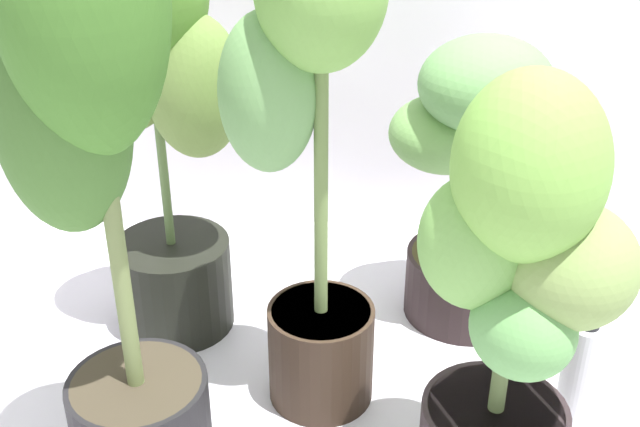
# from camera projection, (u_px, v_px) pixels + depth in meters

# --- Properties ---
(potted_plant_back_right) EXTENTS (0.44, 0.39, 0.65)m
(potted_plant_back_right) POSITION_uv_depth(u_px,v_px,m) (468.00, 170.00, 1.70)
(potted_plant_back_right) COLOR black
(potted_plant_back_right) RESTS_ON ground
(potted_plant_front_right) EXTENTS (0.35, 0.30, 0.76)m
(potted_plant_front_right) POSITION_uv_depth(u_px,v_px,m) (517.00, 285.00, 1.21)
(potted_plant_front_right) COLOR #2A2023
(potted_plant_front_right) RESTS_ON ground
(potted_plant_front_left) EXTENTS (0.32, 0.32, 1.10)m
(potted_plant_front_left) POSITION_uv_depth(u_px,v_px,m) (95.00, 158.00, 1.14)
(potted_plant_front_left) COLOR black
(potted_plant_front_left) RESTS_ON ground
(potted_plant_back_left) EXTENTS (0.38, 0.28, 0.94)m
(potted_plant_back_left) POSITION_uv_depth(u_px,v_px,m) (156.00, 101.00, 1.58)
(potted_plant_back_left) COLOR black
(potted_plant_back_left) RESTS_ON ground
(potted_plant_center) EXTENTS (0.33, 0.26, 0.95)m
(potted_plant_center) POSITION_uv_depth(u_px,v_px,m) (307.00, 148.00, 1.36)
(potted_plant_center) COLOR #322319
(potted_plant_center) RESTS_ON ground
(nutrient_bottle) EXTENTS (0.07, 0.07, 0.23)m
(nutrient_bottle) POSITION_uv_depth(u_px,v_px,m) (580.00, 370.00, 1.51)
(nutrient_bottle) COLOR silver
(nutrient_bottle) RESTS_ON ground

